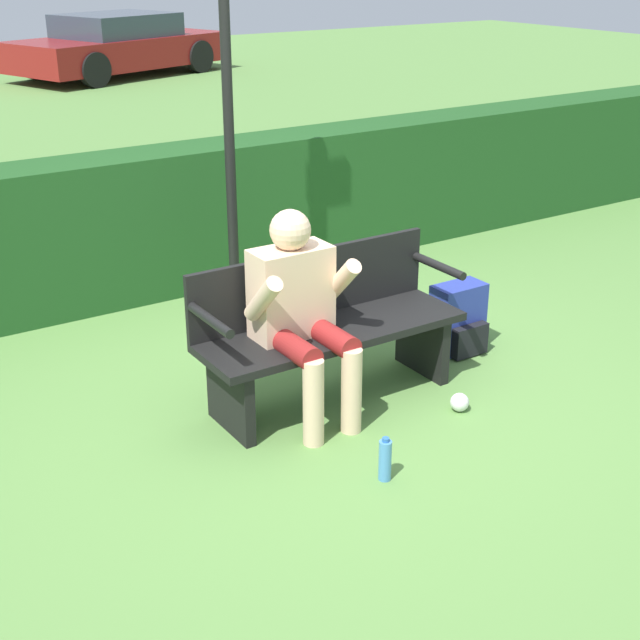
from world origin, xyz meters
name	(u,v)px	position (x,y,z in m)	size (l,w,h in m)	color
ground_plane	(332,399)	(0.00, 0.00, 0.00)	(40.00, 40.00, 0.00)	#5B8942
hedge_back	(170,220)	(0.00, 2.16, 0.52)	(12.00, 0.49, 1.05)	#1E4C1E
park_bench	(327,327)	(0.00, 0.06, 0.43)	(1.54, 0.49, 0.83)	black
person_seated	(300,306)	(-0.24, -0.04, 0.64)	(0.57, 0.57, 1.14)	beige
backpack	(459,320)	(1.04, 0.12, 0.21)	(0.34, 0.25, 0.44)	#283893
water_bottle	(385,460)	(-0.25, -0.83, 0.11)	(0.06, 0.06, 0.23)	#4C8CCC
signpost	(228,86)	(0.17, 1.48, 1.56)	(0.37, 0.09, 2.74)	black
parked_car	(118,46)	(4.06, 13.57, 0.58)	(4.64, 3.14, 1.17)	maroon
litter_crumple	(460,402)	(0.51, -0.51, 0.05)	(0.11, 0.11, 0.11)	silver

